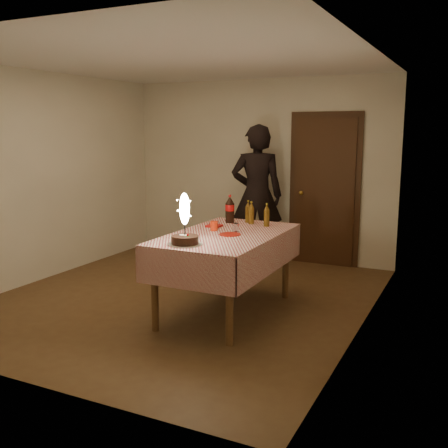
{
  "coord_description": "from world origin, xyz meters",
  "views": [
    {
      "loc": [
        2.91,
        -4.91,
        1.89
      ],
      "look_at": [
        0.65,
        -0.25,
        0.95
      ],
      "focal_mm": 42.0,
      "sensor_mm": 36.0,
      "label": 1
    }
  ],
  "objects_px": {
    "dining_table": "(226,244)",
    "photographer": "(257,195)",
    "birthday_cake": "(185,231)",
    "amber_bottle_mid": "(251,213)",
    "clear_cup": "(236,228)",
    "amber_bottle_left": "(248,212)",
    "red_plate": "(230,234)",
    "amber_bottle_right": "(267,216)",
    "red_cup": "(214,226)",
    "cola_bottle": "(230,209)"
  },
  "relations": [
    {
      "from": "birthday_cake",
      "to": "amber_bottle_left",
      "type": "xyz_separation_m",
      "value": [
        0.06,
        1.32,
        -0.01
      ]
    },
    {
      "from": "birthday_cake",
      "to": "red_plate",
      "type": "distance_m",
      "value": 0.63
    },
    {
      "from": "cola_bottle",
      "to": "amber_bottle_right",
      "type": "relative_size",
      "value": 1.25
    },
    {
      "from": "red_cup",
      "to": "amber_bottle_left",
      "type": "bearing_deg",
      "value": 78.18
    },
    {
      "from": "amber_bottle_right",
      "to": "photographer",
      "type": "relative_size",
      "value": 0.13
    },
    {
      "from": "red_cup",
      "to": "amber_bottle_mid",
      "type": "xyz_separation_m",
      "value": [
        0.2,
        0.54,
        0.07
      ]
    },
    {
      "from": "amber_bottle_left",
      "to": "red_cup",
      "type": "bearing_deg",
      "value": -101.82
    },
    {
      "from": "clear_cup",
      "to": "cola_bottle",
      "type": "distance_m",
      "value": 0.57
    },
    {
      "from": "dining_table",
      "to": "birthday_cake",
      "type": "xyz_separation_m",
      "value": [
        -0.12,
        -0.63,
        0.24
      ]
    },
    {
      "from": "red_cup",
      "to": "amber_bottle_right",
      "type": "xyz_separation_m",
      "value": [
        0.41,
        0.47,
        0.07
      ]
    },
    {
      "from": "amber_bottle_mid",
      "to": "photographer",
      "type": "relative_size",
      "value": 0.13
    },
    {
      "from": "cola_bottle",
      "to": "red_cup",
      "type": "bearing_deg",
      "value": -83.58
    },
    {
      "from": "amber_bottle_mid",
      "to": "red_plate",
      "type": "bearing_deg",
      "value": -85.81
    },
    {
      "from": "red_cup",
      "to": "amber_bottle_right",
      "type": "bearing_deg",
      "value": 48.94
    },
    {
      "from": "dining_table",
      "to": "birthday_cake",
      "type": "distance_m",
      "value": 0.68
    },
    {
      "from": "red_plate",
      "to": "clear_cup",
      "type": "height_order",
      "value": "clear_cup"
    },
    {
      "from": "red_cup",
      "to": "clear_cup",
      "type": "height_order",
      "value": "red_cup"
    },
    {
      "from": "birthday_cake",
      "to": "clear_cup",
      "type": "height_order",
      "value": "birthday_cake"
    },
    {
      "from": "birthday_cake",
      "to": "amber_bottle_right",
      "type": "distance_m",
      "value": 1.23
    },
    {
      "from": "clear_cup",
      "to": "photographer",
      "type": "relative_size",
      "value": 0.05
    },
    {
      "from": "dining_table",
      "to": "red_plate",
      "type": "bearing_deg",
      "value": -33.77
    },
    {
      "from": "dining_table",
      "to": "photographer",
      "type": "distance_m",
      "value": 2.1
    },
    {
      "from": "red_plate",
      "to": "amber_bottle_right",
      "type": "xyz_separation_m",
      "value": [
        0.16,
        0.59,
        0.11
      ]
    },
    {
      "from": "dining_table",
      "to": "photographer",
      "type": "xyz_separation_m",
      "value": [
        -0.5,
        2.02,
        0.25
      ]
    },
    {
      "from": "amber_bottle_left",
      "to": "birthday_cake",
      "type": "bearing_deg",
      "value": -92.75
    },
    {
      "from": "photographer",
      "to": "red_plate",
      "type": "bearing_deg",
      "value": -74.78
    },
    {
      "from": "red_cup",
      "to": "birthday_cake",
      "type": "bearing_deg",
      "value": -84.93
    },
    {
      "from": "red_cup",
      "to": "amber_bottle_right",
      "type": "distance_m",
      "value": 0.62
    },
    {
      "from": "amber_bottle_mid",
      "to": "photographer",
      "type": "xyz_separation_m",
      "value": [
        -0.51,
        1.4,
        0.02
      ]
    },
    {
      "from": "red_cup",
      "to": "cola_bottle",
      "type": "xyz_separation_m",
      "value": [
        -0.06,
        0.51,
        0.1
      ]
    },
    {
      "from": "clear_cup",
      "to": "amber_bottle_left",
      "type": "bearing_deg",
      "value": 100.59
    },
    {
      "from": "birthday_cake",
      "to": "amber_bottle_mid",
      "type": "relative_size",
      "value": 1.87
    },
    {
      "from": "amber_bottle_right",
      "to": "amber_bottle_mid",
      "type": "xyz_separation_m",
      "value": [
        -0.21,
        0.07,
        0.0
      ]
    },
    {
      "from": "clear_cup",
      "to": "amber_bottle_right",
      "type": "distance_m",
      "value": 0.47
    },
    {
      "from": "clear_cup",
      "to": "photographer",
      "type": "xyz_separation_m",
      "value": [
        -0.55,
        1.91,
        0.09
      ]
    },
    {
      "from": "dining_table",
      "to": "red_cup",
      "type": "distance_m",
      "value": 0.26
    },
    {
      "from": "amber_bottle_left",
      "to": "red_plate",
      "type": "bearing_deg",
      "value": -80.84
    },
    {
      "from": "dining_table",
      "to": "amber_bottle_left",
      "type": "distance_m",
      "value": 0.73
    },
    {
      "from": "birthday_cake",
      "to": "red_cup",
      "type": "height_order",
      "value": "birthday_cake"
    },
    {
      "from": "amber_bottle_mid",
      "to": "photographer",
      "type": "height_order",
      "value": "photographer"
    },
    {
      "from": "photographer",
      "to": "amber_bottle_right",
      "type": "bearing_deg",
      "value": -63.81
    },
    {
      "from": "dining_table",
      "to": "red_cup",
      "type": "relative_size",
      "value": 17.2
    },
    {
      "from": "birthday_cake",
      "to": "clear_cup",
      "type": "distance_m",
      "value": 0.77
    },
    {
      "from": "clear_cup",
      "to": "cola_bottle",
      "type": "height_order",
      "value": "cola_bottle"
    },
    {
      "from": "red_plate",
      "to": "red_cup",
      "type": "relative_size",
      "value": 2.2
    },
    {
      "from": "cola_bottle",
      "to": "amber_bottle_right",
      "type": "height_order",
      "value": "cola_bottle"
    },
    {
      "from": "cola_bottle",
      "to": "amber_bottle_mid",
      "type": "height_order",
      "value": "cola_bottle"
    },
    {
      "from": "birthday_cake",
      "to": "amber_bottle_left",
      "type": "relative_size",
      "value": 1.87
    },
    {
      "from": "birthday_cake",
      "to": "photographer",
      "type": "distance_m",
      "value": 2.68
    },
    {
      "from": "dining_table",
      "to": "amber_bottle_left",
      "type": "relative_size",
      "value": 6.75
    }
  ]
}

